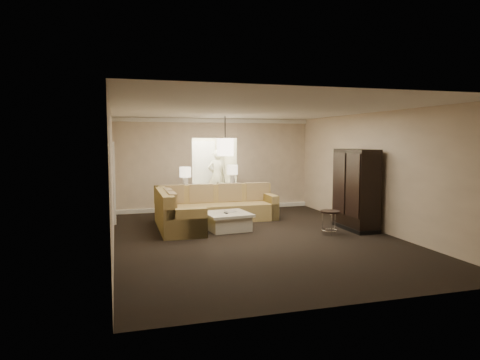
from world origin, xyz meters
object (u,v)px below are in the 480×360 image
object	(u,v)px
person	(217,173)
armoire	(355,191)
coffee_table	(227,221)
console_table	(210,198)
sectional_sofa	(205,209)
drink_table	(330,217)

from	to	relation	value
person	armoire	bearing A→B (deg)	118.57
coffee_table	person	bearing A→B (deg)	79.65
console_table	armoire	world-z (taller)	armoire
sectional_sofa	drink_table	distance (m)	3.19
coffee_table	drink_table	size ratio (longest dim) A/B	2.08
armoire	person	xyz separation A→B (m)	(-2.14, 5.39, 0.08)
sectional_sofa	armoire	distance (m)	3.76
armoire	drink_table	xyz separation A→B (m)	(-0.87, -0.37, -0.53)
console_table	sectional_sofa	bearing A→B (deg)	-126.94
sectional_sofa	armoire	world-z (taller)	armoire
coffee_table	console_table	world-z (taller)	console_table
console_table	armoire	bearing A→B (deg)	-65.34
person	drink_table	bearing A→B (deg)	109.33
drink_table	console_table	bearing A→B (deg)	121.42
coffee_table	person	distance (m)	4.74
sectional_sofa	coffee_table	distance (m)	0.95
sectional_sofa	console_table	size ratio (longest dim) A/B	1.54
armoire	person	distance (m)	5.80
console_table	person	world-z (taller)	person
drink_table	person	size ratio (longest dim) A/B	0.27
armoire	person	bearing A→B (deg)	111.67
coffee_table	person	size ratio (longest dim) A/B	0.57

